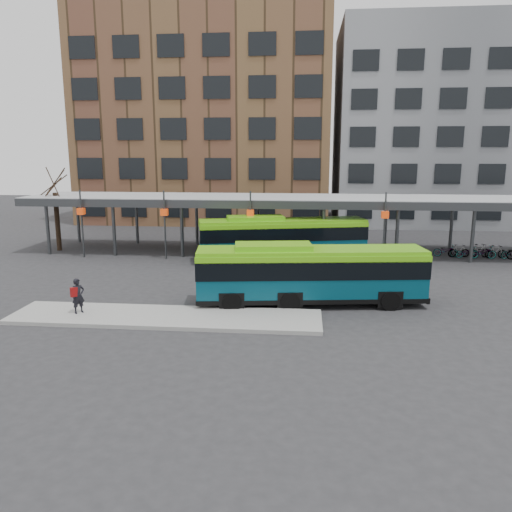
{
  "coord_description": "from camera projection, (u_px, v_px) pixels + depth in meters",
  "views": [
    {
      "loc": [
        0.62,
        -23.94,
        7.35
      ],
      "look_at": [
        -1.94,
        2.66,
        1.8
      ],
      "focal_mm": 35.0,
      "sensor_mm": 36.0,
      "label": 1
    }
  ],
  "objects": [
    {
      "name": "bus_front",
      "position": [
        310.0,
        273.0,
        24.37
      ],
      "size": [
        11.28,
        3.79,
        3.05
      ],
      "rotation": [
        0.0,
        0.0,
        0.13
      ],
      "color": "#073E50",
      "rests_on": "ground"
    },
    {
      "name": "building_grey",
      "position": [
        452.0,
        127.0,
        52.54
      ],
      "size": [
        24.0,
        14.0,
        20.0
      ],
      "primitive_type": "cube",
      "color": "slate",
      "rests_on": "ground"
    },
    {
      "name": "ground",
      "position": [
        290.0,
        303.0,
        24.89
      ],
      "size": [
        120.0,
        120.0,
        0.0
      ],
      "primitive_type": "plane",
      "color": "#28282B",
      "rests_on": "ground"
    },
    {
      "name": "building_brick",
      "position": [
        209.0,
        119.0,
        54.77
      ],
      "size": [
        26.0,
        14.0,
        22.0
      ],
      "primitive_type": "cube",
      "color": "brown",
      "rests_on": "ground"
    },
    {
      "name": "bus_rear",
      "position": [
        282.0,
        237.0,
        34.27
      ],
      "size": [
        11.65,
        5.08,
        3.14
      ],
      "rotation": [
        0.0,
        0.0,
        0.24
      ],
      "color": "#073E50",
      "rests_on": "ground"
    },
    {
      "name": "pedestrian",
      "position": [
        78.0,
        296.0,
        22.61
      ],
      "size": [
        0.68,
        0.69,
        1.6
      ],
      "rotation": [
        0.0,
        0.0,
        0.82
      ],
      "color": "black",
      "rests_on": "boarding_island"
    },
    {
      "name": "tree",
      "position": [
        57.0,
        219.0,
        37.77
      ],
      "size": [
        1.64,
        1.64,
        5.6
      ],
      "color": "black",
      "rests_on": "ground"
    },
    {
      "name": "canopy",
      "position": [
        295.0,
        200.0,
        36.64
      ],
      "size": [
        40.0,
        6.53,
        4.8
      ],
      "color": "#999B9E",
      "rests_on": "ground"
    },
    {
      "name": "boarding_island",
      "position": [
        165.0,
        317.0,
        22.46
      ],
      "size": [
        14.0,
        3.0,
        0.18
      ],
      "primitive_type": "cube",
      "color": "gray",
      "rests_on": "ground"
    },
    {
      "name": "bike_rack",
      "position": [
        491.0,
        252.0,
        35.16
      ],
      "size": [
        8.48,
        1.65,
        1.02
      ],
      "color": "slate",
      "rests_on": "ground"
    }
  ]
}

